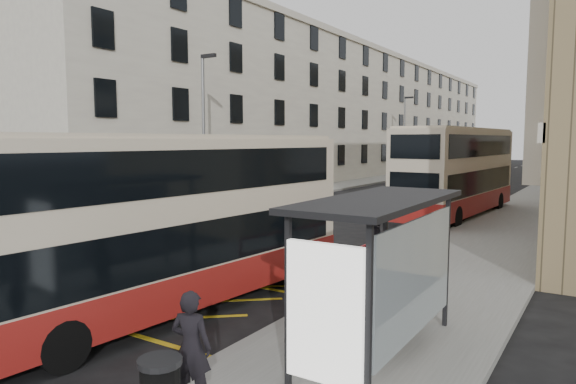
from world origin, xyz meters
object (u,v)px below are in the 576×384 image
Objects in this scene: bus_shelter at (378,244)px; white_van at (438,172)px; car_silver at (458,165)px; car_red at (548,167)px; pedestrian_near at (191,347)px; street_lamp_far at (405,132)px; double_decker_rear at (457,172)px; car_dark at (473,162)px; pedestrian_mid at (334,309)px; double_decker_front at (172,222)px; street_lamp_near at (204,124)px; pedestrian_far at (375,248)px.

bus_shelter is 44.18m from white_van.
car_red is (9.95, 0.51, 0.02)m from car_silver.
street_lamp_far is at bearing -90.36° from pedestrian_near.
car_dark is at bearing 105.51° from double_decker_rear.
white_van is 1.19× the size of car_dark.
car_dark is 14.02m from car_red.
pedestrian_mid is at bearing -138.49° from bus_shelter.
car_silver is 0.83× the size of car_red.
car_silver is at bearing 102.85° from bus_shelter.
double_decker_rear is 2.63× the size of car_dark.
double_decker_front reaches higher than car_silver.
car_dark is at bearing -51.29° from car_red.
double_decker_front reaches higher than car_red.
bus_shelter is 19.38m from street_lamp_near.
white_van is 24.79m from car_dark.
bus_shelter is 1.00× the size of car_dark.
double_decker_rear reaches higher than bus_shelter.
pedestrian_mid is at bearing -77.71° from double_decker_rear.
pedestrian_near is at bearing -113.20° from pedestrian_mid.
car_silver is at bearing 105.76° from pedestrian_mid.
white_van is at bearing -94.49° from pedestrian_near.
double_decker_front is 5.35m from pedestrian_far.
double_decker_front is 5.91× the size of pedestrian_far.
pedestrian_mid is at bearing -6.14° from double_decker_front.
pedestrian_far is (-1.99, 4.67, -1.14)m from bus_shelter.
street_lamp_far is at bearing 111.79° from pedestrian_mid.
double_decker_front is 57.58m from car_red.
bus_shelter is 58.92m from car_silver.
pedestrian_far reaches higher than car_dark.
pedestrian_near is (13.05, -15.05, -3.68)m from street_lamp_near.
street_lamp_near is 19.46m from pedestrian_mid.
car_silver reaches higher than white_van.
car_dark is at bearing 102.19° from double_decker_front.
pedestrian_near is 46.37m from white_van.
double_decker_rear is at bearing -91.27° from white_van.
double_decker_rear is 40.39m from car_silver.
street_lamp_far is at bearing 119.01° from double_decker_rear.
street_lamp_far is 47.05m from pedestrian_near.
pedestrian_mid is at bearing 83.59° from car_red.
car_red is at bearing 53.39° from street_lamp_far.
double_decker_rear is 39.70m from car_red.
car_dark is at bearing 97.57° from car_silver.
pedestrian_near is at bearing -74.03° from car_silver.
bus_shelter reaches higher than car_red.
car_red is at bearing 93.09° from double_decker_front.
white_van is at bearing -82.87° from car_dark.
white_van is (3.39, 30.29, -3.93)m from street_lamp_near.
bus_shelter is at bearing -76.64° from car_dark.
car_dark is (-0.41, 9.96, -0.02)m from car_silver.
double_decker_rear is at bearing -70.84° from car_silver.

